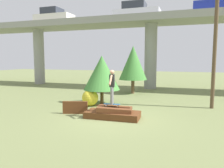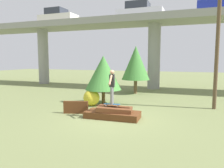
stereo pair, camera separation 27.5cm
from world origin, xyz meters
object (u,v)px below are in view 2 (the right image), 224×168
bush_yellow_flowering (92,98)px  skateboard (112,104)px  car_on_overpass_left (140,12)px  utility_pole (219,24)px  car_on_overpass_right (58,17)px  tree_behind_left (103,73)px  car_on_overpass_mid (224,3)px  tree_behind_right (136,63)px  skater (112,85)px

bush_yellow_flowering → skateboard: bearing=-45.5°
car_on_overpass_left → utility_pole: (6.01, -7.46, -2.50)m
car_on_overpass_right → tree_behind_left: bearing=-43.1°
car_on_overpass_left → bush_yellow_flowering: car_on_overpass_left is taller
car_on_overpass_left → bush_yellow_flowering: 11.20m
car_on_overpass_left → car_on_overpass_mid: size_ratio=1.02×
utility_pole → bush_yellow_flowering: (-6.60, -1.59, -4.06)m
skateboard → car_on_overpass_right: bearing=133.2°
utility_pole → tree_behind_left: utility_pole is taller
skateboard → tree_behind_right: size_ratio=0.21×
car_on_overpass_mid → utility_pole: (-0.93, -6.86, -2.51)m
car_on_overpass_left → car_on_overpass_mid: 6.96m
skateboard → skater: (0.00, 0.00, 0.91)m
skateboard → car_on_overpass_mid: size_ratio=0.19×
car_on_overpass_right → car_on_overpass_mid: bearing=-0.8°
utility_pole → skater: bearing=-141.0°
utility_pole → tree_behind_right: size_ratio=2.37×
tree_behind_left → car_on_overpass_left: bearing=89.1°
skateboard → tree_behind_left: size_ratio=0.26×
bush_yellow_flowering → car_on_overpass_right: bearing=132.9°
tree_behind_left → car_on_overpass_mid: bearing=47.6°
tree_behind_left → skateboard: bearing=-60.2°
tree_behind_left → utility_pole: bearing=8.2°
car_on_overpass_left → car_on_overpass_right: size_ratio=1.07×
skater → car_on_overpass_left: bearing=97.5°
skateboard → car_on_overpass_mid: car_on_overpass_mid is taller
car_on_overpass_right → tree_behind_right: (9.27, -3.33, -4.64)m
car_on_overpass_left → car_on_overpass_mid: car_on_overpass_left is taller
car_on_overpass_mid → skateboard: bearing=-117.4°
tree_behind_left → bush_yellow_flowering: 1.65m
car_on_overpass_right → utility_pole: bearing=-25.8°
utility_pole → skateboard: bearing=-141.0°
tree_behind_left → tree_behind_right: tree_behind_right is taller
skater → bush_yellow_flowering: (-2.05, 2.09, -1.07)m
skateboard → car_on_overpass_mid: bearing=62.6°
skater → tree_behind_left: 3.25m
skater → bush_yellow_flowering: bearing=134.5°
skateboard → bush_yellow_flowering: bush_yellow_flowering is taller
skater → skateboard: bearing=-108.4°
skateboard → tree_behind_right: tree_behind_right is taller
skateboard → utility_pole: (4.55, 3.68, 3.90)m
skateboard → bush_yellow_flowering: size_ratio=0.82×
skater → tree_behind_left: size_ratio=0.54×
car_on_overpass_left → skateboard: bearing=-82.5°
skater → car_on_overpass_left: car_on_overpass_left is taller
skater → bush_yellow_flowering: skater is taller
skater → tree_behind_right: 7.52m
tree_behind_left → skater: bearing=-60.2°
car_on_overpass_left → tree_behind_right: size_ratio=1.13×
car_on_overpass_mid → tree_behind_left: (-7.07, -7.74, -5.15)m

